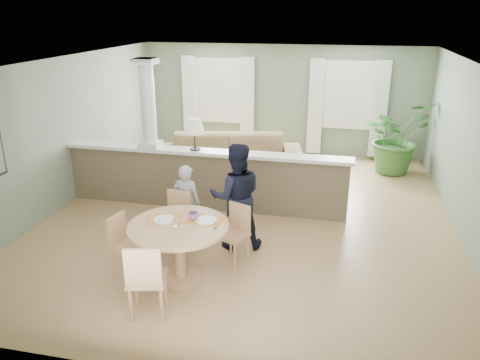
% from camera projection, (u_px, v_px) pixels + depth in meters
% --- Properties ---
extents(ground, '(8.00, 8.00, 0.00)m').
position_uv_depth(ground, '(250.00, 216.00, 8.40)').
color(ground, tan).
rests_on(ground, ground).
extents(room_shell, '(7.02, 8.02, 2.71)m').
position_uv_depth(room_shell, '(256.00, 109.00, 8.36)').
color(room_shell, gray).
rests_on(room_shell, ground).
extents(pony_wall, '(5.32, 0.38, 2.70)m').
position_uv_depth(pony_wall, '(199.00, 171.00, 8.54)').
color(pony_wall, brown).
rests_on(pony_wall, ground).
extents(sofa, '(3.37, 1.87, 0.93)m').
position_uv_depth(sofa, '(228.00, 158.00, 10.09)').
color(sofa, olive).
rests_on(sofa, ground).
extents(houseplant, '(1.93, 1.91, 1.62)m').
position_uv_depth(houseplant, '(396.00, 137.00, 10.40)').
color(houseplant, '#326528').
rests_on(houseplant, ground).
extents(dining_table, '(1.35, 1.35, 0.92)m').
position_uv_depth(dining_table, '(179.00, 236.00, 6.23)').
color(dining_table, tan).
rests_on(dining_table, ground).
extents(chair_far_boy, '(0.46, 0.46, 0.91)m').
position_uv_depth(chair_far_boy, '(177.00, 218.00, 7.12)').
color(chair_far_boy, tan).
rests_on(chair_far_boy, ground).
extents(chair_far_man, '(0.51, 0.51, 0.86)m').
position_uv_depth(chair_far_man, '(236.00, 230.00, 6.79)').
color(chair_far_man, tan).
rests_on(chair_far_man, ground).
extents(chair_near, '(0.54, 0.54, 0.99)m').
position_uv_depth(chair_near, '(146.00, 277.00, 5.48)').
color(chair_near, tan).
rests_on(chair_near, ground).
extents(chair_side, '(0.46, 0.46, 0.86)m').
position_uv_depth(chair_side, '(124.00, 242.00, 6.45)').
color(chair_side, tan).
rests_on(chair_side, ground).
extents(child_person, '(0.48, 0.34, 1.26)m').
position_uv_depth(child_person, '(187.00, 203.00, 7.35)').
color(child_person, '#96969B').
rests_on(child_person, ground).
extents(man_person, '(0.96, 0.84, 1.66)m').
position_uv_depth(man_person, '(236.00, 197.00, 7.06)').
color(man_person, black).
rests_on(man_person, ground).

